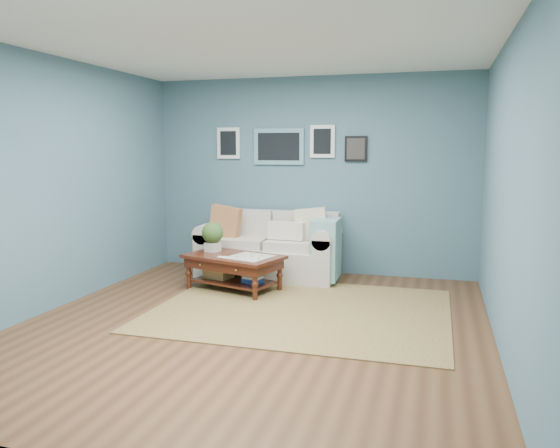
% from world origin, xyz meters
% --- Properties ---
extents(room_shell, '(5.00, 5.02, 2.70)m').
position_xyz_m(room_shell, '(-0.01, 0.06, 1.36)').
color(room_shell, brown).
rests_on(room_shell, ground).
extents(area_rug, '(3.08, 2.47, 0.01)m').
position_xyz_m(area_rug, '(0.34, 0.61, 0.01)').
color(area_rug, brown).
rests_on(area_rug, ground).
extents(loveseat, '(1.89, 0.86, 0.97)m').
position_xyz_m(loveseat, '(-0.38, 2.03, 0.40)').
color(loveseat, beige).
rests_on(loveseat, ground).
extents(coffee_table, '(1.30, 0.98, 0.81)m').
position_xyz_m(coffee_table, '(-0.72, 1.24, 0.36)').
color(coffee_table, black).
rests_on(coffee_table, ground).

